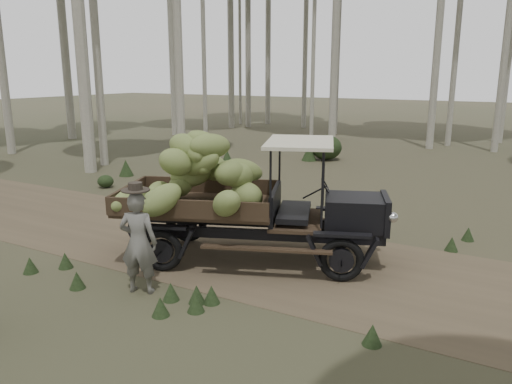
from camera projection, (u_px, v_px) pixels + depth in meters
ground at (294, 262)px, 9.55m from camera, size 120.00×120.00×0.00m
dirt_track at (294, 262)px, 9.55m from camera, size 70.00×4.00×0.01m
banana_truck at (227, 186)px, 9.35m from camera, size 5.29×3.52×2.59m
farmer at (139, 241)px, 8.05m from camera, size 0.73×0.60×1.85m
undergrowth at (495, 287)px, 7.11m from camera, size 21.15×23.85×1.38m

